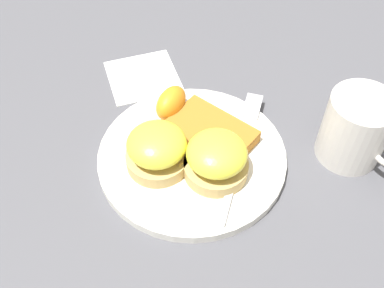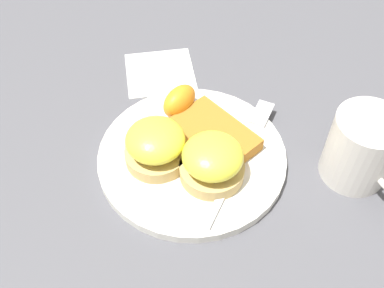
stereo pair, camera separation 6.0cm
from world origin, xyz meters
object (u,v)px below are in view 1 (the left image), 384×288
at_px(hashbrown_patty, 207,136).
at_px(cup, 356,129).
at_px(fork, 242,144).
at_px(sandwich_benedict_left, 157,150).
at_px(orange_wedge, 171,103).
at_px(sandwich_benedict_right, 216,159).

relative_size(hashbrown_patty, cup, 0.99).
relative_size(hashbrown_patty, fork, 0.62).
height_order(sandwich_benedict_left, cup, cup).
height_order(hashbrown_patty, fork, hashbrown_patty).
relative_size(sandwich_benedict_left, fork, 0.44).
bearing_deg(cup, fork, -125.90).
distance_m(sandwich_benedict_left, cup, 0.27).
relative_size(hashbrown_patty, orange_wedge, 1.96).
xyz_separation_m(sandwich_benedict_left, orange_wedge, (-0.07, 0.07, -0.01)).
xyz_separation_m(sandwich_benedict_left, hashbrown_patty, (0.01, 0.08, -0.02)).
xyz_separation_m(sandwich_benedict_right, orange_wedge, (-0.12, 0.01, -0.01)).
distance_m(sandwich_benedict_right, orange_wedge, 0.12).
relative_size(sandwich_benedict_left, sandwich_benedict_right, 1.00).
distance_m(hashbrown_patty, fork, 0.05).
height_order(hashbrown_patty, orange_wedge, orange_wedge).
bearing_deg(sandwich_benedict_left, hashbrown_patty, 86.18).
xyz_separation_m(hashbrown_patty, cup, (0.12, 0.16, 0.03)).
height_order(hashbrown_patty, cup, cup).
xyz_separation_m(fork, cup, (0.09, 0.12, 0.03)).
distance_m(sandwich_benedict_left, hashbrown_patty, 0.08).
bearing_deg(cup, sandwich_benedict_left, -118.61).
height_order(sandwich_benedict_right, hashbrown_patty, sandwich_benedict_right).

